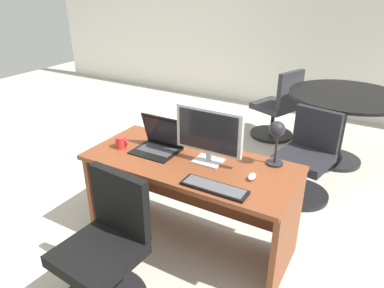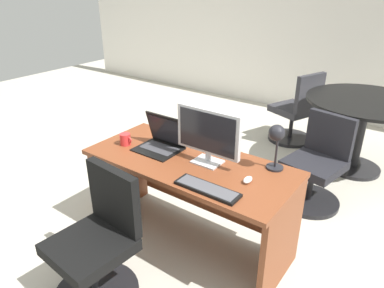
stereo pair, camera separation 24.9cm
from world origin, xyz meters
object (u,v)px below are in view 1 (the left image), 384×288
object	(u,v)px
desk	(193,183)
coffee_mug	(121,142)
desk_lamp	(277,135)
office_chair	(106,256)
mouse	(252,177)
laptop	(159,140)
meeting_table	(345,111)
monitor	(209,133)
keyboard	(214,188)
meeting_chair_far	(305,163)
meeting_chair_near	(277,111)

from	to	relation	value
desk	coffee_mug	world-z (taller)	coffee_mug
desk_lamp	office_chair	xyz separation A→B (m)	(-0.71, -0.99, -0.60)
mouse	desk_lamp	bearing A→B (deg)	76.02
laptop	meeting_table	distance (m)	2.25
laptop	desk_lamp	xyz separation A→B (m)	(0.85, 0.18, 0.16)
monitor	mouse	bearing A→B (deg)	-11.35
desk_lamp	coffee_mug	bearing A→B (deg)	-164.50
desk_lamp	meeting_table	bearing A→B (deg)	82.81
desk	meeting_table	xyz separation A→B (m)	(0.78, 1.97, 0.10)
keyboard	desk_lamp	size ratio (longest dim) A/B	1.29
monitor	laptop	world-z (taller)	monitor
keyboard	meeting_table	size ratio (longest dim) A/B	0.36
monitor	meeting_table	xyz separation A→B (m)	(0.65, 1.97, -0.34)
office_chair	keyboard	bearing A→B (deg)	46.08
laptop	meeting_chair_far	distance (m)	1.49
laptop	keyboard	distance (m)	0.70
laptop	coffee_mug	world-z (taller)	laptop
office_chair	meeting_chair_near	bearing A→B (deg)	87.97
monitor	office_chair	size ratio (longest dim) A/B	0.57
desk	coffee_mug	bearing A→B (deg)	-167.65
office_chair	meeting_chair_near	world-z (taller)	meeting_chair_near
meeting_chair_far	meeting_chair_near	bearing A→B (deg)	118.61
desk_lamp	monitor	bearing A→B (deg)	-157.01
laptop	mouse	xyz separation A→B (m)	(0.79, -0.07, -0.06)
mouse	office_chair	size ratio (longest dim) A/B	0.10
desk	laptop	xyz separation A→B (m)	(-0.30, 0.01, 0.30)
monitor	coffee_mug	distance (m)	0.73
keyboard	mouse	size ratio (longest dim) A/B	5.04
monitor	desk_lamp	world-z (taller)	monitor
meeting_table	meeting_chair_near	xyz separation A→B (m)	(-0.83, 0.32, -0.24)
mouse	meeting_table	xyz separation A→B (m)	(0.29, 2.04, -0.13)
desk	meeting_chair_far	bearing A→B (deg)	61.09
desk_lamp	mouse	bearing A→B (deg)	-103.98
monitor	keyboard	distance (m)	0.43
office_chair	monitor	bearing A→B (deg)	70.69
desk	monitor	xyz separation A→B (m)	(0.12, 0.01, 0.45)
keyboard	mouse	bearing A→B (deg)	55.51
meeting_chair_far	desk	bearing A→B (deg)	-118.91
keyboard	meeting_chair_far	distance (m)	1.48
mouse	meeting_chair_far	distance (m)	1.24
meeting_table	meeting_chair_near	size ratio (longest dim) A/B	1.33
monitor	laptop	bearing A→B (deg)	179.90
monitor	keyboard	bearing A→B (deg)	-56.41
desk_lamp	meeting_chair_far	size ratio (longest dim) A/B	0.40
monitor	mouse	world-z (taller)	monitor
monitor	office_chair	distance (m)	1.05
laptop	mouse	world-z (taller)	laptop
coffee_mug	office_chair	xyz separation A→B (m)	(0.41, -0.68, -0.41)
monitor	meeting_chair_far	size ratio (longest dim) A/B	0.60
laptop	meeting_chair_far	xyz separation A→B (m)	(0.90, 1.09, -0.47)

